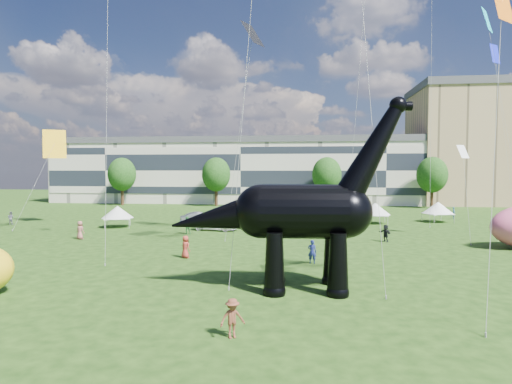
# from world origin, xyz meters

# --- Properties ---
(ground) EXTENTS (220.00, 220.00, 0.00)m
(ground) POSITION_xyz_m (0.00, 0.00, 0.00)
(ground) COLOR #16330C
(ground) RESTS_ON ground
(terrace_row) EXTENTS (78.00, 11.00, 12.00)m
(terrace_row) POSITION_xyz_m (-8.00, 62.00, 6.00)
(terrace_row) COLOR beige
(terrace_row) RESTS_ON ground
(apartment_block) EXTENTS (28.00, 18.00, 22.00)m
(apartment_block) POSITION_xyz_m (40.00, 65.00, 11.00)
(apartment_block) COLOR tan
(apartment_block) RESTS_ON ground
(tree_far_left) EXTENTS (5.20, 5.20, 9.44)m
(tree_far_left) POSITION_xyz_m (-30.00, 53.00, 6.29)
(tree_far_left) COLOR #382314
(tree_far_left) RESTS_ON ground
(tree_mid_left) EXTENTS (5.20, 5.20, 9.44)m
(tree_mid_left) POSITION_xyz_m (-12.00, 53.00, 6.29)
(tree_mid_left) COLOR #382314
(tree_mid_left) RESTS_ON ground
(tree_mid_right) EXTENTS (5.20, 5.20, 9.44)m
(tree_mid_right) POSITION_xyz_m (8.00, 53.00, 6.29)
(tree_mid_right) COLOR #382314
(tree_mid_right) RESTS_ON ground
(tree_far_right) EXTENTS (5.20, 5.20, 9.44)m
(tree_far_right) POSITION_xyz_m (26.00, 53.00, 6.29)
(tree_far_right) COLOR #382314
(tree_far_right) RESTS_ON ground
(dinosaur_sculpture) EXTENTS (13.50, 3.85, 11.04)m
(dinosaur_sculpture) POSITION_xyz_m (3.57, -0.12, 4.17)
(dinosaur_sculpture) COLOR black
(dinosaur_sculpture) RESTS_ON ground
(car_silver) EXTENTS (1.88, 4.35, 1.46)m
(car_silver) POSITION_xyz_m (-8.24, 27.03, 0.73)
(car_silver) COLOR #B2B1B6
(car_silver) RESTS_ON ground
(car_grey) EXTENTS (5.20, 3.30, 1.62)m
(car_grey) POSITION_xyz_m (-8.14, 25.69, 0.81)
(car_grey) COLOR slate
(car_grey) RESTS_ON ground
(car_white) EXTENTS (5.19, 3.03, 1.36)m
(car_white) POSITION_xyz_m (-5.55, 22.24, 0.68)
(car_white) COLOR white
(car_white) RESTS_ON ground
(car_dark) EXTENTS (4.14, 4.87, 1.34)m
(car_dark) POSITION_xyz_m (8.30, 21.29, 0.67)
(car_dark) COLOR #595960
(car_dark) RESTS_ON ground
(gazebo_near) EXTENTS (3.87, 3.87, 2.56)m
(gazebo_near) POSITION_xyz_m (12.82, 30.23, 1.80)
(gazebo_near) COLOR silver
(gazebo_near) RESTS_ON ground
(gazebo_far) EXTENTS (4.60, 4.60, 2.59)m
(gazebo_far) POSITION_xyz_m (21.00, 32.62, 1.82)
(gazebo_far) COLOR white
(gazebo_far) RESTS_ON ground
(gazebo_left) EXTENTS (4.59, 4.59, 2.49)m
(gazebo_left) POSITION_xyz_m (-17.42, 23.31, 1.75)
(gazebo_left) COLOR silver
(gazebo_left) RESTS_ON ground
(visitors) EXTENTS (56.38, 44.90, 1.84)m
(visitors) POSITION_xyz_m (-3.68, 15.46, 0.84)
(visitors) COLOR #5A316F
(visitors) RESTS_ON ground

